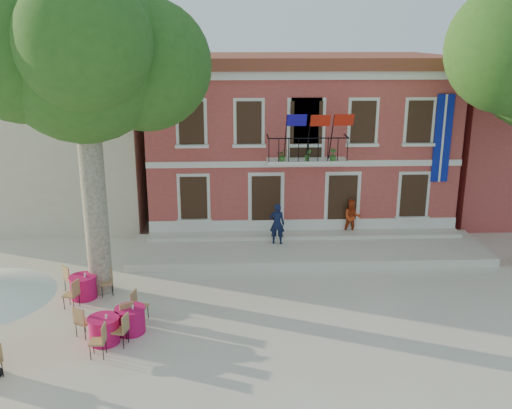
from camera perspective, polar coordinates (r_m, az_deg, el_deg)
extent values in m
plane|color=beige|center=(18.75, 0.82, -9.88)|extent=(90.00, 90.00, 0.00)
cube|color=#BD4944|center=(27.36, 3.92, 6.32)|extent=(13.00, 8.00, 7.00)
cube|color=brown|center=(26.95, 4.08, 14.19)|extent=(13.50, 8.50, 0.50)
cube|color=silver|center=(23.05, 5.15, 12.77)|extent=(13.30, 0.35, 0.35)
cube|color=silver|center=(23.02, 5.09, 4.34)|extent=(3.20, 0.90, 0.15)
cube|color=black|center=(22.44, 5.29, 6.62)|extent=(3.20, 0.04, 0.04)
cube|color=#0D1C93|center=(24.59, 18.15, 6.27)|extent=(0.70, 0.05, 3.60)
cube|color=#160D96|center=(21.88, 3.10, 8.40)|extent=(0.76, 0.27, 0.47)
cube|color=red|center=(21.98, 5.46, 8.38)|extent=(0.76, 0.29, 0.47)
cube|color=red|center=(22.12, 7.79, 8.36)|extent=(0.76, 0.27, 0.47)
imported|color=#26591E|center=(22.56, 2.68, 4.95)|extent=(0.43, 0.37, 0.48)
imported|color=#26591E|center=(22.67, 5.21, 4.96)|extent=(0.26, 0.21, 0.48)
imported|color=#26591E|center=(22.82, 7.71, 4.95)|extent=(0.27, 0.27, 0.48)
cube|color=beige|center=(29.54, -19.20, 5.21)|extent=(9.00, 9.00, 6.00)
cube|color=brown|center=(29.13, -19.80, 11.38)|extent=(9.40, 9.40, 0.40)
cube|color=silver|center=(22.89, 5.24, -4.50)|extent=(14.00, 3.40, 0.30)
cylinder|color=#A59E84|center=(19.20, -15.87, 0.70)|extent=(0.78, 0.78, 6.62)
sphere|color=#265119|center=(18.53, -16.98, 14.04)|extent=(5.30, 5.30, 5.30)
imported|color=#101738|center=(22.75, 2.12, -1.94)|extent=(0.67, 0.51, 1.67)
imported|color=#C23B16|center=(24.11, 9.58, -1.27)|extent=(0.78, 0.63, 1.52)
cylinder|color=#CA1360|center=(16.99, -14.94, -12.06)|extent=(0.84, 0.84, 0.75)
cylinder|color=#CA1360|center=(16.81, -15.04, -10.90)|extent=(0.90, 0.90, 0.02)
cube|color=tan|center=(17.12, -12.53, -11.25)|extent=(0.57, 0.57, 0.95)
cube|color=tan|center=(17.42, -16.80, -11.09)|extent=(0.58, 0.58, 0.95)
cube|color=tan|center=(16.30, -15.57, -13.00)|extent=(0.43, 0.43, 0.95)
cylinder|color=#CA1360|center=(17.34, -12.44, -11.25)|extent=(0.84, 0.84, 0.75)
cylinder|color=#CA1360|center=(17.16, -12.52, -10.11)|extent=(0.90, 0.90, 0.02)
cube|color=tan|center=(17.90, -11.51, -9.90)|extent=(0.51, 0.51, 0.95)
cube|color=tan|center=(16.69, -13.49, -12.10)|extent=(0.51, 0.51, 0.95)
cylinder|color=#CA1360|center=(19.83, -16.87, -7.92)|extent=(0.84, 0.84, 0.75)
cylinder|color=#CA1360|center=(19.67, -16.96, -6.90)|extent=(0.90, 0.90, 0.02)
cube|color=tan|center=(20.40, -17.96, -7.01)|extent=(0.59, 0.59, 0.95)
cube|color=tan|center=(19.21, -18.02, -8.52)|extent=(0.52, 0.52, 0.95)
cube|color=tan|center=(19.78, -14.71, -7.49)|extent=(0.51, 0.51, 0.95)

